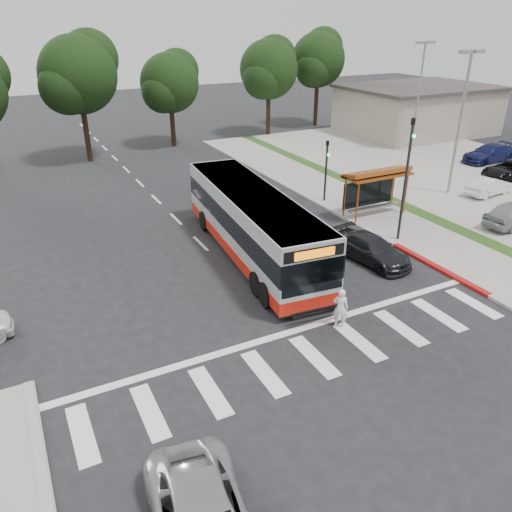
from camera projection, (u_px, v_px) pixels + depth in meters
ground at (251, 294)px, 21.75m from camera, size 140.00×140.00×0.00m
sidewalk_east at (346, 200)px, 32.66m from camera, size 4.00×40.00×0.12m
curb_east at (321, 205)px, 31.83m from camera, size 0.30×40.00×0.15m
curb_east_red at (438, 268)px, 23.82m from camera, size 0.32×6.00×0.15m
parking_lot at (455, 169)px, 39.21m from camera, size 18.00×36.00×0.10m
commercial_building at (417, 111)px, 50.77m from camera, size 14.00×10.00×4.40m
building_roof_cap at (420, 87)px, 49.75m from camera, size 14.60×10.60×0.30m
crosswalk_ladder at (314, 356)px, 17.74m from camera, size 18.00×2.60×0.01m
bus_shelter at (376, 178)px, 29.26m from camera, size 4.20×1.60×2.86m
traffic_signal_ne_tall at (407, 171)px, 25.21m from camera, size 0.18×0.37×6.50m
traffic_signal_ne_short at (326, 165)px, 31.43m from camera, size 0.18×0.37×4.00m
lot_light_front at (463, 104)px, 31.40m from camera, size 1.90×0.35×9.01m
lot_light_mid at (420, 82)px, 41.89m from camera, size 1.90×0.35×9.01m
tree_ne_a at (269, 68)px, 48.08m from camera, size 6.16×5.74×9.30m
tree_ne_b at (318, 58)px, 52.34m from camera, size 6.16×5.74×10.02m
tree_north_a at (79, 73)px, 38.84m from camera, size 6.60×6.15×10.17m
tree_north_b at (170, 82)px, 44.27m from camera, size 5.72×5.33×8.43m
transit_bus at (253, 225)px, 24.59m from camera, size 3.92×12.92×3.28m
pedestrian at (340, 308)px, 19.15m from camera, size 0.70×0.70×1.64m
dark_sedan at (371, 249)px, 24.41m from camera, size 2.32×4.56×1.27m
parked_car_1 at (489, 186)px, 33.24m from camera, size 3.69×1.60×1.18m
parked_car_2 at (511, 170)px, 36.48m from camera, size 5.08×2.72×1.36m
parked_car_3 at (489, 153)px, 40.77m from camera, size 4.82×1.99×1.39m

